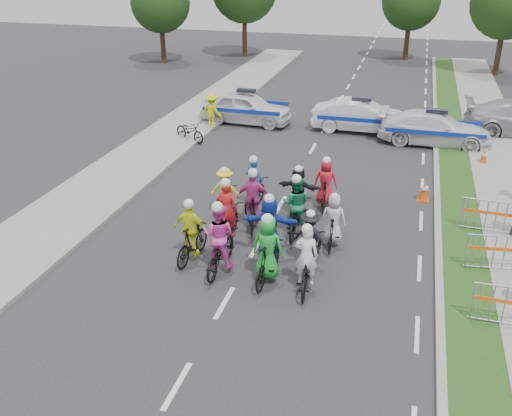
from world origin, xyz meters
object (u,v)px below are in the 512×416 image
(rider_2, at_px, (219,245))
(rider_1, at_px, (268,255))
(tree_1, at_px, (507,3))
(rider_11, at_px, (298,194))
(rider_8, at_px, (296,212))
(barrier_2, at_px, (496,218))
(rider_13, at_px, (325,188))
(tree_4, at_px, (411,1))
(rider_7, at_px, (333,225))
(cone_0, at_px, (424,191))
(rider_0, at_px, (306,267))
(rider_3, at_px, (192,237))
(police_car_0, at_px, (246,108))
(rider_5, at_px, (270,231))
(rider_12, at_px, (254,191))
(police_car_1, at_px, (361,116))
(rider_9, at_px, (254,205))
(tree_0, at_px, (160,3))
(parked_bike, at_px, (190,131))
(marshal_hiviz, at_px, (212,111))
(cone_1, at_px, (484,157))
(rider_10, at_px, (225,196))
(rider_4, at_px, (310,243))
(rider_6, at_px, (227,220))
(barrier_1, at_px, (504,255))
(police_car_2, at_px, (435,128))

(rider_2, bearing_deg, rider_1, 172.19)
(tree_1, bearing_deg, rider_11, -108.58)
(rider_8, relative_size, barrier_2, 0.99)
(rider_13, bearing_deg, tree_4, -96.48)
(rider_1, xyz_separation_m, rider_7, (1.34, 2.36, -0.10))
(tree_4, bearing_deg, rider_11, -94.56)
(barrier_2, xyz_separation_m, cone_0, (-2.07, 2.11, -0.22))
(rider_0, relative_size, rider_1, 0.96)
(rider_0, height_order, rider_3, same)
(rider_13, relative_size, police_car_0, 0.41)
(rider_5, height_order, rider_12, rider_5)
(police_car_1, height_order, tree_1, tree_1)
(rider_9, xyz_separation_m, rider_13, (1.88, 2.07, -0.05))
(tree_0, bearing_deg, tree_1, 4.97)
(parked_bike, bearing_deg, tree_1, -9.24)
(police_car_1, relative_size, barrier_2, 2.21)
(marshal_hiviz, bearing_deg, cone_0, 162.88)
(rider_1, bearing_deg, police_car_1, -89.69)
(marshal_hiviz, height_order, cone_1, marshal_hiviz)
(rider_10, bearing_deg, police_car_0, -81.85)
(police_car_0, bearing_deg, rider_8, -152.69)
(rider_13, xyz_separation_m, tree_4, (1.54, 27.80, 3.47))
(rider_4, height_order, parked_bike, rider_4)
(tree_4, bearing_deg, rider_10, -98.87)
(tree_4, bearing_deg, rider_3, -97.99)
(rider_11, xyz_separation_m, tree_4, (2.28, 28.65, 3.44))
(rider_6, bearing_deg, rider_13, -130.12)
(tree_4, bearing_deg, rider_5, -94.56)
(rider_10, relative_size, barrier_1, 0.84)
(rider_5, xyz_separation_m, police_car_0, (-4.33, 12.40, -0.06))
(barrier_1, height_order, tree_4, tree_4)
(rider_11, distance_m, rider_12, 1.53)
(rider_0, distance_m, cone_1, 11.83)
(rider_6, distance_m, tree_4, 31.34)
(rider_1, distance_m, rider_11, 4.08)
(rider_9, bearing_deg, rider_5, 108.49)
(cone_1, bearing_deg, rider_9, -133.39)
(police_car_0, bearing_deg, tree_1, -36.72)
(rider_6, height_order, cone_0, rider_6)
(rider_6, xyz_separation_m, marshal_hiviz, (-4.24, 10.58, 0.15))
(rider_9, bearing_deg, cone_1, -144.70)
(barrier_1, bearing_deg, rider_6, -178.42)
(marshal_hiviz, bearing_deg, police_car_2, -163.62)
(rider_1, bearing_deg, rider_2, -4.47)
(rider_5, relative_size, rider_8, 0.99)
(rider_2, bearing_deg, cone_1, -125.19)
(rider_13, relative_size, parked_bike, 1.03)
(rider_7, relative_size, barrier_2, 0.85)
(rider_1, bearing_deg, rider_11, -85.27)
(parked_bike, distance_m, tree_1, 23.79)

